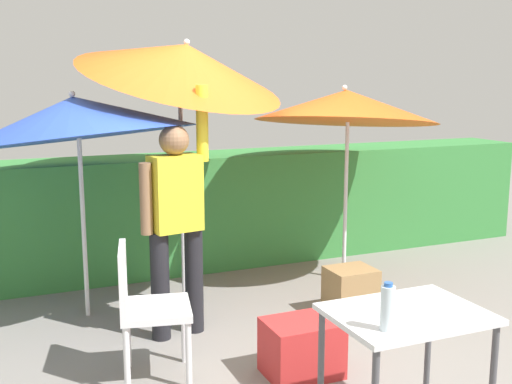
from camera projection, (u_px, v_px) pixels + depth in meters
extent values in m
plane|color=gray|center=(272.00, 347.00, 4.56)|extent=(24.00, 24.00, 0.00)
cube|color=#38843D|center=(185.00, 212.00, 6.42)|extent=(8.00, 0.70, 1.16)
cylinder|color=silver|center=(182.00, 196.00, 5.27)|extent=(0.04, 0.04, 1.91)
cone|color=#EA5919|center=(183.00, 62.00, 5.10)|extent=(1.79, 1.72, 0.96)
sphere|color=silver|center=(187.00, 42.00, 5.10)|extent=(0.05, 0.05, 0.05)
cylinder|color=silver|center=(84.00, 229.00, 5.05)|extent=(0.04, 0.04, 1.47)
cone|color=blue|center=(76.00, 117.00, 4.86)|extent=(1.90, 1.89, 0.69)
sphere|color=silver|center=(72.00, 94.00, 4.81)|extent=(0.05, 0.05, 0.05)
cylinder|color=silver|center=(346.00, 202.00, 5.99)|extent=(0.04, 0.04, 1.52)
cone|color=#EA5919|center=(346.00, 106.00, 5.83)|extent=(1.74, 1.73, 0.59)
sphere|color=silver|center=(345.00, 88.00, 5.80)|extent=(0.05, 0.05, 0.05)
cylinder|color=black|center=(194.00, 280.00, 4.79)|extent=(0.14, 0.14, 0.82)
cylinder|color=black|center=(160.00, 286.00, 4.65)|extent=(0.14, 0.14, 0.82)
cube|color=yellow|center=(175.00, 193.00, 4.59)|extent=(0.39, 0.27, 0.56)
sphere|color=#8C6647|center=(174.00, 140.00, 4.52)|extent=(0.22, 0.22, 0.22)
cylinder|color=yellow|center=(202.00, 123.00, 4.62)|extent=(0.10, 0.10, 0.56)
cylinder|color=#8C6647|center=(146.00, 199.00, 4.48)|extent=(0.10, 0.10, 0.52)
cylinder|color=silver|center=(189.00, 355.00, 3.93)|extent=(0.04, 0.04, 0.44)
cylinder|color=silver|center=(184.00, 332.00, 4.30)|extent=(0.04, 0.04, 0.44)
cylinder|color=silver|center=(127.00, 360.00, 3.86)|extent=(0.04, 0.04, 0.44)
cylinder|color=silver|center=(128.00, 336.00, 4.23)|extent=(0.04, 0.04, 0.44)
cube|color=silver|center=(156.00, 309.00, 4.03)|extent=(0.52, 0.52, 0.05)
cube|color=silver|center=(123.00, 278.00, 3.96)|extent=(0.13, 0.44, 0.40)
cube|color=red|center=(302.00, 348.00, 4.12)|extent=(0.48, 0.37, 0.37)
cube|color=#9E7A4C|center=(351.00, 291.00, 5.18)|extent=(0.38, 0.33, 0.39)
cylinder|color=#4C4C51|center=(428.00, 349.00, 3.71)|extent=(0.04, 0.04, 0.71)
cylinder|color=#4C4C51|center=(321.00, 371.00, 3.43)|extent=(0.04, 0.04, 0.71)
cube|color=silver|center=(407.00, 314.00, 3.27)|extent=(0.80, 0.60, 0.03)
cylinder|color=silver|center=(387.00, 308.00, 3.01)|extent=(0.07, 0.07, 0.22)
cylinder|color=#2D60B7|center=(388.00, 284.00, 2.98)|extent=(0.04, 0.04, 0.02)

